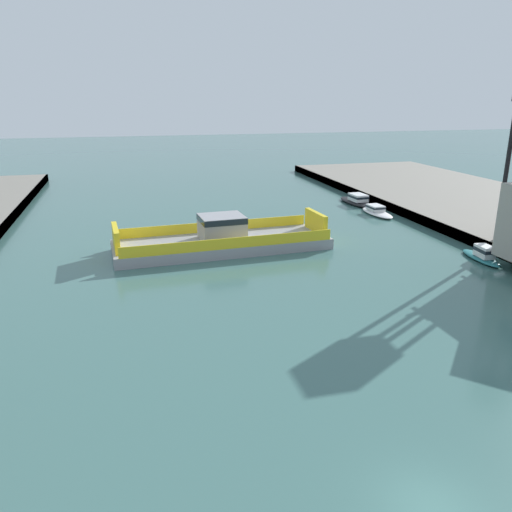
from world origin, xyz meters
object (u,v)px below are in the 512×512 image
at_px(chain_ferry, 222,239).
at_px(moored_boat_far_right, 483,255).
at_px(moored_boat_mid_left, 357,200).
at_px(moored_boat_upstream_a, 377,211).

xyz_separation_m(chain_ferry, moored_boat_far_right, (24.12, -10.29, -0.50)).
height_order(moored_boat_mid_left, moored_boat_far_right, moored_boat_far_right).
xyz_separation_m(moored_boat_mid_left, moored_boat_upstream_a, (-0.33, -7.01, -0.14)).
xyz_separation_m(moored_boat_far_right, moored_boat_upstream_a, (-0.43, 21.19, -0.15)).
bearing_deg(chain_ferry, moored_boat_upstream_a, 24.70).
height_order(chain_ferry, moored_boat_upstream_a, chain_ferry).
bearing_deg(moored_boat_far_right, moored_boat_mid_left, 90.20).
height_order(moored_boat_mid_left, moored_boat_upstream_a, moored_boat_mid_left).
bearing_deg(moored_boat_far_right, moored_boat_upstream_a, 91.16).
relative_size(chain_ferry, moored_boat_mid_left, 2.71).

